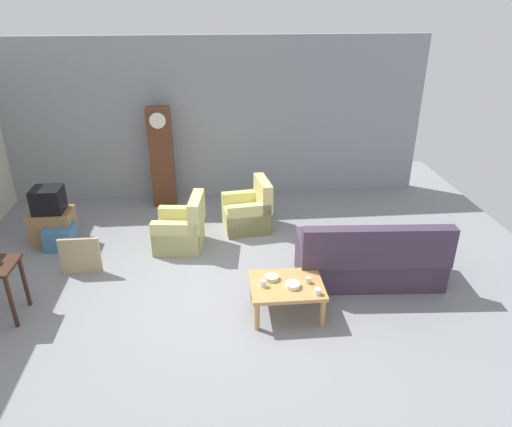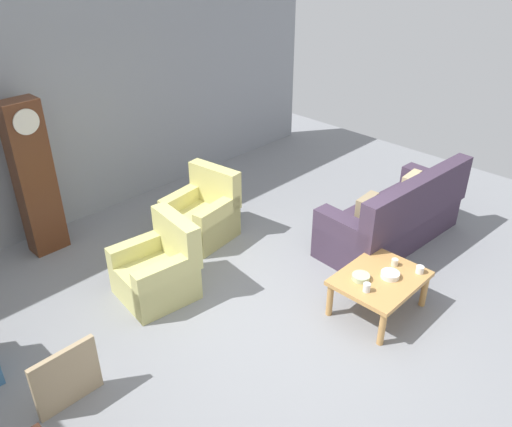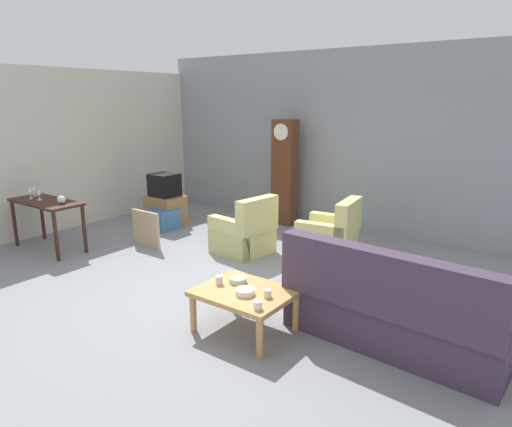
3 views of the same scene
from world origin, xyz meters
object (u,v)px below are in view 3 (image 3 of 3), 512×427
object	(u,v)px
grandfather_clock	(285,173)
framed_picture_leaning	(146,229)
storage_box_blue	(163,219)
bowl_white_stacked	(245,292)
glass_dome_cloche	(61,200)
cup_blue_rimmed	(219,280)
wine_glass_mid	(30,190)
armchair_olive_far	(330,238)
cup_cream_tall	(268,294)
tv_stand_cabinet	(166,210)
wine_glass_tall	(34,189)
console_table_dark	(46,208)
coffee_table_wood	(245,296)
cup_white_porcelain	(258,305)
armchair_olive_near	(245,234)
wine_glass_short	(39,193)
bowl_shallow_green	(238,280)
couch_floral	(393,311)
tv_crt	(164,185)

from	to	relation	value
grandfather_clock	framed_picture_leaning	world-z (taller)	grandfather_clock
storage_box_blue	bowl_white_stacked	distance (m)	4.21
glass_dome_cloche	cup_blue_rimmed	xyz separation A→B (m)	(3.40, -0.31, -0.37)
grandfather_clock	wine_glass_mid	size ratio (longest dim) A/B	9.25
armchair_olive_far	cup_cream_tall	world-z (taller)	armchair_olive_far
tv_stand_cabinet	wine_glass_tall	distance (m)	2.29
cup_blue_rimmed	wine_glass_mid	bearing A→B (deg)	177.07
tv_stand_cabinet	wine_glass_tall	bearing A→B (deg)	-113.99
glass_dome_cloche	bowl_white_stacked	size ratio (longest dim) A/B	0.64
armchair_olive_far	wine_glass_mid	size ratio (longest dim) A/B	4.30
wine_glass_mid	console_table_dark	bearing A→B (deg)	13.35
cup_blue_rimmed	coffee_table_wood	bearing A→B (deg)	6.04
tv_stand_cabinet	cup_white_porcelain	bearing A→B (deg)	-32.79
glass_dome_cloche	cup_blue_rimmed	distance (m)	3.43
console_table_dark	cup_cream_tall	size ratio (longest dim) A/B	16.45
armchair_olive_near	console_table_dark	distance (m)	3.15
armchair_olive_far	console_table_dark	world-z (taller)	armchair_olive_far
coffee_table_wood	wine_glass_mid	xyz separation A→B (m)	(-4.41, 0.18, 0.55)
armchair_olive_near	grandfather_clock	bearing A→B (deg)	103.43
console_table_dark	cup_cream_tall	world-z (taller)	console_table_dark
cup_white_porcelain	armchair_olive_near	bearing A→B (deg)	129.88
wine_glass_mid	wine_glass_short	world-z (taller)	wine_glass_mid
armchair_olive_near	grandfather_clock	size ratio (longest dim) A/B	0.47
console_table_dark	bowl_shallow_green	xyz separation A→B (m)	(3.93, -0.12, -0.20)
cup_white_porcelain	wine_glass_tall	xyz separation A→B (m)	(-4.93, 0.59, 0.43)
storage_box_blue	cup_white_porcelain	world-z (taller)	cup_white_porcelain
storage_box_blue	bowl_shallow_green	size ratio (longest dim) A/B	2.48
grandfather_clock	tv_stand_cabinet	size ratio (longest dim) A/B	2.91
storage_box_blue	wine_glass_short	xyz separation A→B (m)	(-0.71, -1.90, 0.73)
couch_floral	wine_glass_tall	size ratio (longest dim) A/B	11.70
armchair_olive_near	wine_glass_mid	bearing A→B (deg)	-149.10
console_table_dark	tv_stand_cabinet	bearing A→B (deg)	78.41
tv_crt	cup_blue_rimmed	xyz separation A→B (m)	(3.37, -2.37, -0.28)
cup_blue_rimmed	armchair_olive_far	bearing A→B (deg)	90.00
tv_stand_cabinet	wine_glass_mid	world-z (taller)	wine_glass_mid
cup_cream_tall	bowl_white_stacked	world-z (taller)	cup_cream_tall
cup_white_porcelain	tv_crt	bearing A→B (deg)	147.21
tv_stand_cabinet	bowl_white_stacked	xyz separation A→B (m)	(3.75, -2.42, 0.19)
storage_box_blue	wine_glass_short	distance (m)	2.15
glass_dome_cloche	wine_glass_tall	world-z (taller)	wine_glass_tall
armchair_olive_near	wine_glass_tall	bearing A→B (deg)	-152.66
armchair_olive_far	bowl_white_stacked	size ratio (longest dim) A/B	4.64
cup_white_porcelain	cup_cream_tall	xyz separation A→B (m)	(-0.07, 0.27, -0.00)
coffee_table_wood	wine_glass_short	distance (m)	4.27
tv_stand_cabinet	wine_glass_short	bearing A→B (deg)	-104.39
coffee_table_wood	bowl_white_stacked	world-z (taller)	bowl_white_stacked
wine_glass_mid	glass_dome_cloche	bearing A→B (deg)	8.41
tv_stand_cabinet	framed_picture_leaning	distance (m)	1.31
cup_blue_rimmed	wine_glass_mid	world-z (taller)	wine_glass_mid
wine_glass_mid	bowl_white_stacked	bearing A→B (deg)	-3.24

